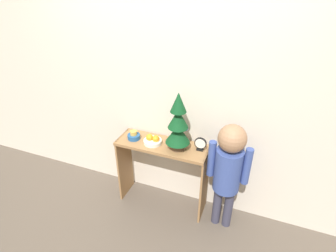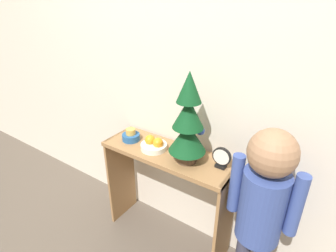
# 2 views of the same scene
# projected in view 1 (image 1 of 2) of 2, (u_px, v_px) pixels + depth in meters

# --- Properties ---
(ground_plane) EXTENTS (12.00, 12.00, 0.00)m
(ground_plane) POSITION_uv_depth(u_px,v_px,m) (157.00, 211.00, 2.87)
(ground_plane) COLOR brown
(back_wall) EXTENTS (7.00, 0.05, 2.50)m
(back_wall) POSITION_uv_depth(u_px,v_px,m) (170.00, 93.00, 2.55)
(back_wall) COLOR beige
(back_wall) RESTS_ON ground_plane
(console_table) EXTENTS (0.93, 0.32, 0.78)m
(console_table) POSITION_uv_depth(u_px,v_px,m) (162.00, 161.00, 2.71)
(console_table) COLOR olive
(console_table) RESTS_ON ground_plane
(mini_tree) EXTENTS (0.24, 0.24, 0.58)m
(mini_tree) POSITION_uv_depth(u_px,v_px,m) (178.00, 124.00, 2.41)
(mini_tree) COLOR #4C3828
(mini_tree) RESTS_ON console_table
(fruit_bowl) EXTENTS (0.18, 0.18, 0.09)m
(fruit_bowl) POSITION_uv_depth(u_px,v_px,m) (153.00, 140.00, 2.61)
(fruit_bowl) COLOR silver
(fruit_bowl) RESTS_ON console_table
(singing_bowl) EXTENTS (0.13, 0.13, 0.09)m
(singing_bowl) POSITION_uv_depth(u_px,v_px,m) (134.00, 136.00, 2.68)
(singing_bowl) COLOR #235189
(singing_bowl) RESTS_ON console_table
(desk_clock) EXTENTS (0.12, 0.04, 0.14)m
(desk_clock) POSITION_uv_depth(u_px,v_px,m) (200.00, 144.00, 2.48)
(desk_clock) COLOR black
(desk_clock) RESTS_ON console_table
(child_figure) EXTENTS (0.39, 0.25, 1.16)m
(child_figure) POSITION_uv_depth(u_px,v_px,m) (228.00, 166.00, 2.37)
(child_figure) COLOR #38384C
(child_figure) RESTS_ON ground_plane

